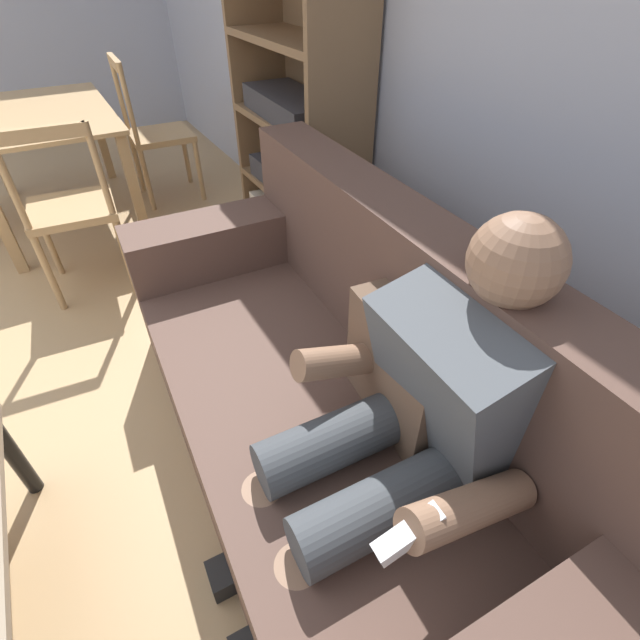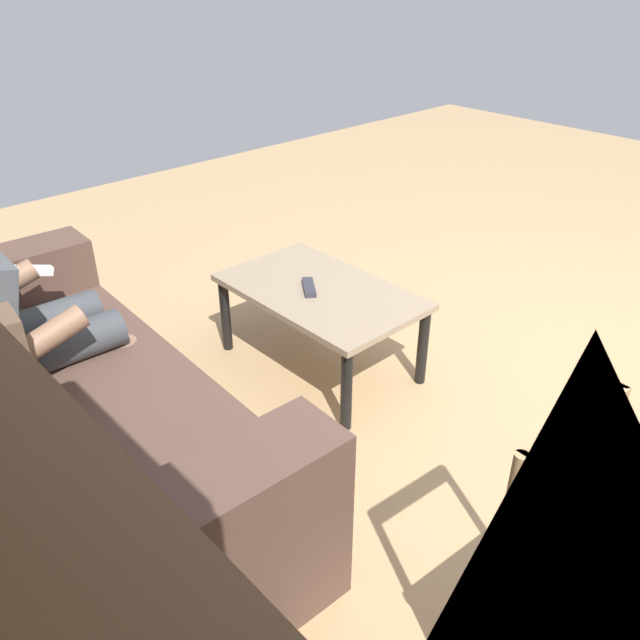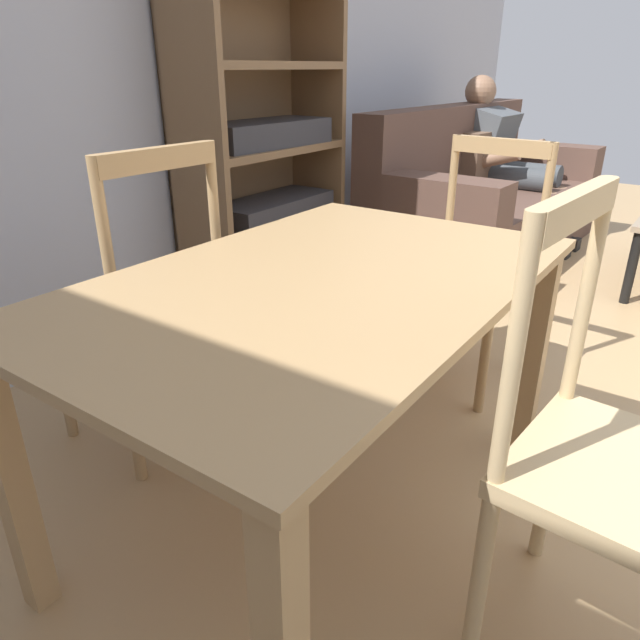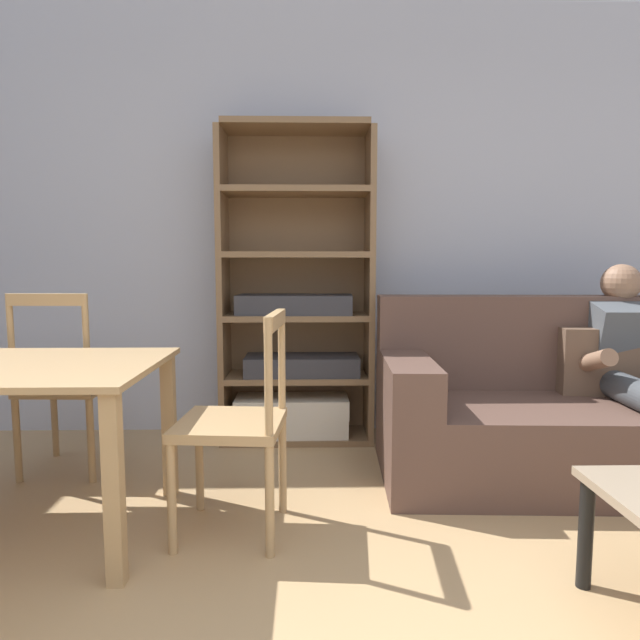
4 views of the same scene
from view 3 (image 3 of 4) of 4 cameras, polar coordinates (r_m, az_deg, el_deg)
The scene contains 8 objects.
wall_back at distance 3.41m, azimuth -5.87°, elevation 27.43°, with size 6.97×0.12×2.78m, color #B2B7C6.
couch at distance 4.06m, azimuth 15.57°, elevation 11.16°, with size 2.04×0.94×0.94m.
person_lounging at distance 4.33m, azimuth 17.78°, elevation 14.87°, with size 0.60×0.90×1.12m.
bookshelf at distance 3.03m, azimuth -5.85°, elevation 15.84°, with size 0.95×0.36×1.96m.
dining_table at distance 1.40m, azimuth 0.00°, elevation 0.38°, with size 1.35×0.84×0.72m.
dining_chair_near_wall at distance 1.91m, azimuth -17.20°, elevation 1.20°, with size 0.43×0.43×0.97m.
dining_chair_facing_couch at distance 2.30m, azimuth 14.69°, elevation 5.11°, with size 0.45×0.45×0.92m.
dining_chair_by_doorway at distance 1.27m, azimuth 27.21°, elevation -12.83°, with size 0.45×0.45×0.97m.
Camera 3 is at (-2.59, 0.89, 1.17)m, focal length 32.34 mm.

